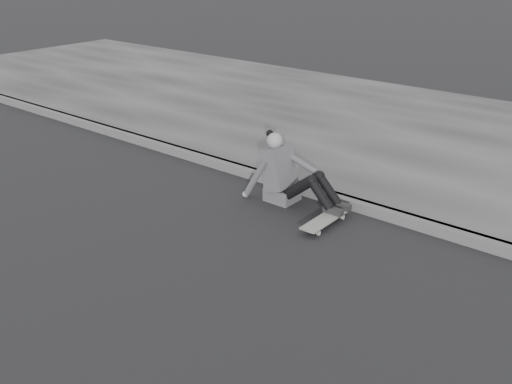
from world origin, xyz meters
TOP-DOWN VIEW (x-y plane):
  - ground at (0.00, 0.00)m, footprint 80.00×80.00m
  - curb at (0.00, 2.58)m, footprint 24.00×0.16m
  - sidewalk at (0.00, 5.60)m, footprint 24.00×6.00m
  - skateboard at (0.62, 1.98)m, footprint 0.20×0.78m
  - seated_woman at (-0.11, 2.23)m, footprint 1.38×0.46m

SIDE VIEW (x-z plane):
  - ground at x=0.00m, z-range 0.00..0.00m
  - curb at x=0.00m, z-range 0.00..0.12m
  - sidewalk at x=0.00m, z-range 0.00..0.12m
  - skateboard at x=0.62m, z-range 0.03..0.12m
  - seated_woman at x=-0.11m, z-range -0.08..0.80m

